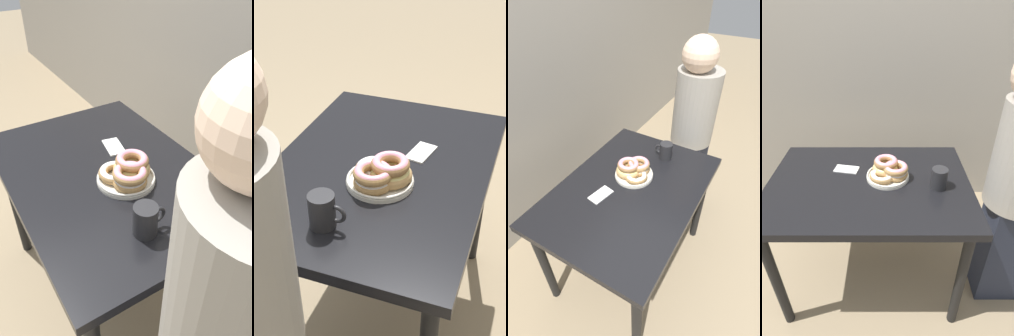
{
  "view_description": "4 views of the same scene",
  "coord_description": "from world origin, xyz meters",
  "views": [
    {
      "loc": [
        0.91,
        -0.22,
        1.52
      ],
      "look_at": [
        0.1,
        0.28,
        0.8
      ],
      "focal_mm": 35.0,
      "sensor_mm": 36.0,
      "label": 1
    },
    {
      "loc": [
        1.25,
        0.7,
        1.63
      ],
      "look_at": [
        0.1,
        0.28,
        0.8
      ],
      "focal_mm": 50.0,
      "sensor_mm": 36.0,
      "label": 2
    },
    {
      "loc": [
        -0.89,
        -0.29,
        1.75
      ],
      "look_at": [
        0.1,
        0.28,
        0.8
      ],
      "focal_mm": 28.0,
      "sensor_mm": 36.0,
      "label": 3
    },
    {
      "loc": [
        0.1,
        -0.83,
        1.53
      ],
      "look_at": [
        0.1,
        0.28,
        0.8
      ],
      "focal_mm": 28.0,
      "sensor_mm": 36.0,
      "label": 4
    }
  ],
  "objects": [
    {
      "name": "ground_plane",
      "position": [
        0.0,
        0.0,
        0.0
      ],
      "size": [
        14.0,
        14.0,
        0.0
      ],
      "primitive_type": "plane",
      "color": "#937F60"
    },
    {
      "name": "donut_plate",
      "position": [
        0.1,
        0.29,
        0.78
      ],
      "size": [
        0.24,
        0.22,
        0.1
      ],
      "color": "silver",
      "rests_on": "dining_table"
    },
    {
      "name": "dining_table",
      "position": [
        0.0,
        0.25,
        0.65
      ],
      "size": [
        1.03,
        0.73,
        0.74
      ],
      "color": "black",
      "rests_on": "ground_plane"
    },
    {
      "name": "coffee_mug",
      "position": [
        0.35,
        0.2,
        0.79
      ],
      "size": [
        0.08,
        0.11,
        0.11
      ],
      "color": "#232326",
      "rests_on": "dining_table"
    },
    {
      "name": "napkin",
      "position": [
        -0.13,
        0.36,
        0.74
      ],
      "size": [
        0.14,
        0.09,
        0.01
      ],
      "color": "white",
      "rests_on": "dining_table"
    },
    {
      "name": "wall_back",
      "position": [
        0.0,
        1.12,
        1.3
      ],
      "size": [
        8.0,
        0.05,
        2.6
      ],
      "color": "#9E998E",
      "rests_on": "ground_plane"
    }
  ]
}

